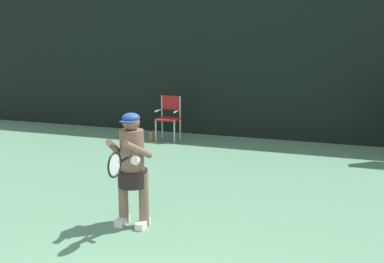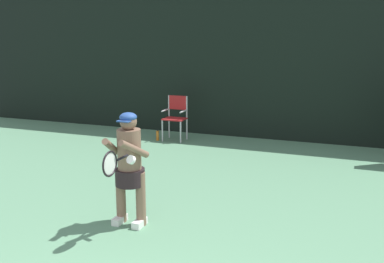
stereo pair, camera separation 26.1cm
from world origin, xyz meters
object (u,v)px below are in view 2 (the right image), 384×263
at_px(water_bottle, 158,136).
at_px(tennis_player, 129,164).
at_px(umpire_chair, 176,115).
at_px(tennis_racket, 111,163).

relative_size(water_bottle, tennis_player, 0.18).
height_order(water_bottle, tennis_player, tennis_player).
bearing_deg(tennis_player, umpire_chair, 106.15).
xyz_separation_m(umpire_chair, water_bottle, (-0.39, -0.23, -0.50)).
distance_m(tennis_player, tennis_racket, 0.55).
height_order(umpire_chair, tennis_player, tennis_player).
relative_size(tennis_player, tennis_racket, 2.50).
relative_size(umpire_chair, tennis_player, 0.72).
distance_m(water_bottle, tennis_player, 4.89).
bearing_deg(tennis_player, water_bottle, 111.34).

